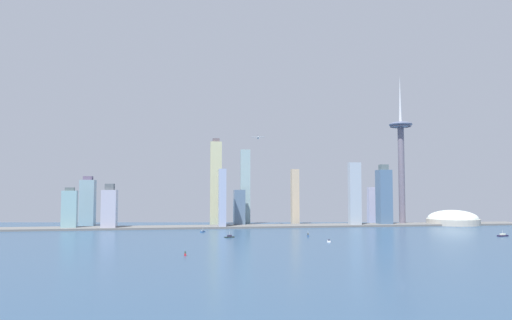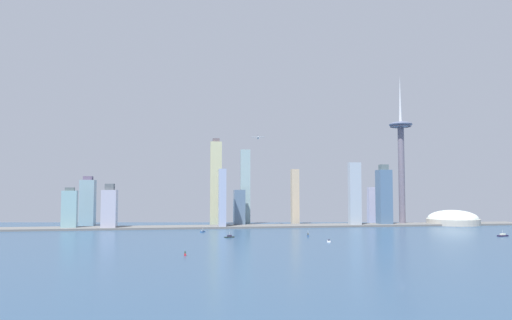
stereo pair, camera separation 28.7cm
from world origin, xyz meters
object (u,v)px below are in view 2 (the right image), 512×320
skyscraper_4 (88,202)px  skyscraper_5 (373,205)px  skyscraper_6 (69,209)px  stadium_dome (453,220)px  skyscraper_7 (384,197)px  skyscraper_1 (216,183)px  skyscraper_3 (245,187)px  boat_4 (185,254)px  skyscraper_9 (295,197)px  skyscraper_8 (109,208)px  skyscraper_0 (239,208)px  boat_0 (503,235)px  boat_6 (308,235)px  skyscraper_10 (222,198)px  skyscraper_2 (355,194)px  boat_5 (329,241)px  boat_2 (203,231)px  boat_1 (229,237)px  airplane (258,137)px  observation_tower (401,147)px

skyscraper_4 → skyscraper_5: skyscraper_4 is taller
skyscraper_4 → skyscraper_5: 578.98m
skyscraper_6 → skyscraper_5: bearing=8.0°
stadium_dome → skyscraper_7: skyscraper_7 is taller
skyscraper_1 → skyscraper_3: size_ratio=1.14×
stadium_dome → boat_4: (-525.29, -361.13, -8.52)m
skyscraper_1 → boat_4: (-60.18, -421.22, -81.42)m
skyscraper_1 → skyscraper_9: 159.49m
skyscraper_8 → skyscraper_0: bearing=9.8°
boat_0 → boat_4: boat_0 is taller
skyscraper_5 → boat_6: (-213.41, -269.49, -35.28)m
skyscraper_5 → skyscraper_10: skyscraper_10 is taller
skyscraper_7 → skyscraper_9: size_ratio=1.07×
stadium_dome → skyscraper_2: skyscraper_2 is taller
skyscraper_5 → boat_5: skyscraper_5 is taller
boat_2 → skyscraper_3: bearing=-166.8°
skyscraper_2 → boat_6: skyscraper_2 is taller
skyscraper_2 → boat_1: skyscraper_2 is taller
skyscraper_1 → skyscraper_5: skyscraper_1 is taller
stadium_dome → boat_6: size_ratio=11.23×
skyscraper_9 → boat_6: skyscraper_9 is taller
boat_6 → boat_0: bearing=89.1°
skyscraper_0 → skyscraper_1: (-43.18, 26.73, 48.60)m
skyscraper_5 → boat_4: (-393.58, -444.37, -35.53)m
skyscraper_4 → skyscraper_8: bearing=-58.8°
boat_5 → airplane: 318.99m
skyscraper_3 → boat_2: (-89.63, -154.19, -73.23)m
skyscraper_9 → boat_4: 466.56m
observation_tower → skyscraper_10: 375.45m
skyscraper_2 → skyscraper_3: (-200.78, 72.73, 14.06)m
boat_2 → boat_4: 272.69m
skyscraper_2 → boat_1: (-255.60, -173.45, -59.10)m
skyscraper_10 → boat_5: size_ratio=8.92×
boat_0 → airplane: size_ratio=0.68×
skyscraper_8 → boat_2: bearing=-27.3°
boat_5 → skyscraper_10: bearing=-139.0°
skyscraper_0 → boat_4: (-103.37, -394.49, -32.81)m
skyscraper_7 → skyscraper_8: skyscraper_7 is taller
stadium_dome → skyscraper_6: skyscraper_6 is taller
skyscraper_4 → boat_4: skyscraper_4 is taller
airplane → skyscraper_5: bearing=114.0°
skyscraper_9 → boat_2: bearing=-143.5°
skyscraper_0 → boat_1: size_ratio=4.63×
skyscraper_5 → boat_2: (-364.40, -173.25, -35.86)m
skyscraper_2 → boat_2: skyscraper_2 is taller
skyscraper_4 → boat_1: size_ratio=6.39×
skyscraper_5 → boat_0: size_ratio=4.00×
skyscraper_0 → skyscraper_3: bearing=63.4°
observation_tower → skyscraper_5: 138.80m
skyscraper_0 → skyscraper_9: size_ratio=0.63×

